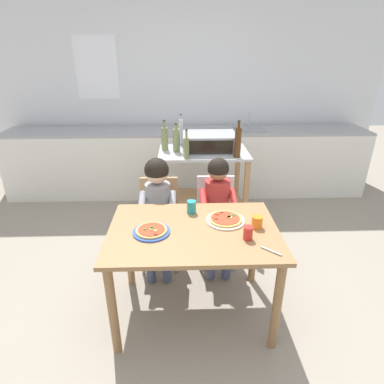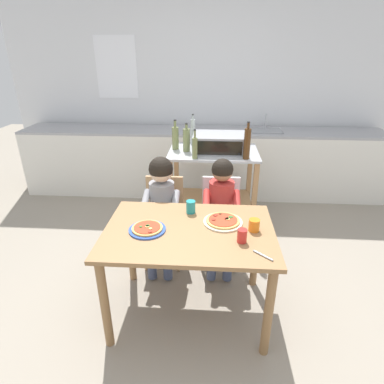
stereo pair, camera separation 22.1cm
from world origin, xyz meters
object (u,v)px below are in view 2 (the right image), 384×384
toaster_oven (219,143)px  child_in_red_shirt (221,203)px  bottle_slim_sauce (193,131)px  pizza_plate_blue_rimmed (147,229)px  child_in_grey_shirt (161,200)px  bottle_tall_green_wine (247,143)px  pizza_plate_cream (223,221)px  kitchen_island_cart (213,177)px  bottle_dark_olive_oil (195,148)px  dining_table (189,243)px  drinking_cup_teal (191,207)px  serving_spoon (263,255)px  drinking_cup_red (242,236)px  drinking_cup_orange (254,225)px  dining_chair_right (220,215)px  dining_chair_left (164,214)px  bottle_clear_vinegar (175,138)px  bottle_brown_beer (186,140)px

toaster_oven → child_in_red_shirt: (0.02, -0.79, -0.32)m
bottle_slim_sauce → pizza_plate_blue_rimmed: bearing=-97.1°
child_in_grey_shirt → bottle_slim_sauce: bearing=79.0°
bottle_tall_green_wine → pizza_plate_cream: (-0.24, -1.02, -0.29)m
pizza_plate_blue_rimmed → kitchen_island_cart: bearing=72.5°
bottle_dark_olive_oil → dining_table: bottle_dark_olive_oil is taller
child_in_grey_shirt → drinking_cup_teal: size_ratio=10.63×
serving_spoon → drinking_cup_red: bearing=127.8°
drinking_cup_orange → serving_spoon: 0.30m
dining_chair_right → drinking_cup_orange: 0.78m
toaster_oven → child_in_grey_shirt: (-0.50, -0.80, -0.29)m
dining_chair_right → drinking_cup_red: (0.12, -0.83, 0.30)m
child_in_red_shirt → drinking_cup_orange: bearing=-69.6°
child_in_red_shirt → serving_spoon: child_in_red_shirt is taller
bottle_tall_green_wine → child_in_red_shirt: bottle_tall_green_wine is taller
bottle_tall_green_wine → dining_chair_right: bearing=-119.6°
pizza_plate_blue_rimmed → bottle_dark_olive_oil: bearing=77.1°
kitchen_island_cart → pizza_plate_cream: kitchen_island_cart is taller
bottle_tall_green_wine → serving_spoon: size_ratio=2.62×
bottle_tall_green_wine → child_in_grey_shirt: (-0.77, -0.57, -0.36)m
toaster_oven → dining_table: 1.43m
kitchen_island_cart → child_in_grey_shirt: bearing=-118.8°
drinking_cup_red → bottle_dark_olive_oil: bearing=107.0°
bottle_tall_green_wine → dining_chair_right: 0.75m
dining_chair_left → bottle_clear_vinegar: bearing=87.4°
dining_chair_left → bottle_dark_olive_oil: bearing=58.5°
bottle_slim_sauce → serving_spoon: 2.01m
child_in_grey_shirt → child_in_red_shirt: size_ratio=1.01×
kitchen_island_cart → drinking_cup_red: (0.20, -1.50, 0.19)m
dining_chair_left → drinking_cup_orange: 1.03m
pizza_plate_cream → dining_table: bearing=-155.2°
toaster_oven → bottle_dark_olive_oil: (-0.24, -0.26, 0.02)m
bottle_clear_vinegar → serving_spoon: size_ratio=2.28×
dining_table → drinking_cup_red: 0.41m
dining_table → dining_chair_right: size_ratio=1.46×
dining_table → bottle_tall_green_wine: bearing=67.0°
kitchen_island_cart → drinking_cup_teal: 1.15m
dining_chair_right → drinking_cup_orange: drinking_cup_orange is taller
bottle_clear_vinegar → pizza_plate_blue_rimmed: bottle_clear_vinegar is taller
child_in_red_shirt → drinking_cup_teal: size_ratio=10.52×
dining_chair_left → drinking_cup_teal: drinking_cup_teal is taller
child_in_grey_shirt → drinking_cup_teal: child_in_grey_shirt is taller
kitchen_island_cart → child_in_red_shirt: size_ratio=0.92×
bottle_dark_olive_oil → child_in_grey_shirt: size_ratio=0.28×
bottle_tall_green_wine → serving_spoon: 1.45m
kitchen_island_cart → serving_spoon: bearing=-79.3°
bottle_dark_olive_oil → dining_chair_left: bearing=-121.5°
toaster_oven → child_in_grey_shirt: toaster_oven is taller
bottle_dark_olive_oil → bottle_tall_green_wine: bearing=2.9°
dining_chair_right → bottle_brown_beer: bearing=119.5°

